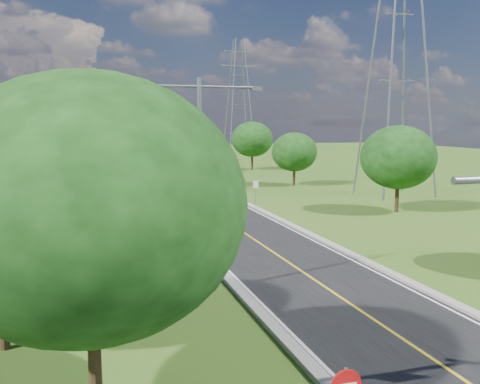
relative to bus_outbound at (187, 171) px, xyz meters
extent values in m
plane|color=#2C5317|center=(-2.76, -1.00, -1.49)|extent=(260.00, 260.00, 0.00)
cube|color=black|center=(-2.76, 5.00, -1.46)|extent=(8.00, 150.00, 0.06)
cube|color=gray|center=(-7.01, 5.00, -1.38)|extent=(0.50, 150.00, 0.22)
cube|color=gray|center=(1.49, 5.00, -1.38)|extent=(0.50, 150.00, 0.22)
cylinder|color=slate|center=(2.44, -23.00, -0.29)|extent=(0.08, 0.08, 2.40)
cube|color=white|center=(2.44, -23.03, 0.51)|extent=(0.55, 0.04, 0.70)
cube|color=gray|center=(-12.76, 79.00, -0.49)|extent=(1.20, 3.00, 2.00)
cube|color=gray|center=(7.24, 79.00, -0.49)|extent=(1.20, 3.00, 2.00)
cube|color=gray|center=(-2.76, 79.00, 1.11)|extent=(30.00, 3.00, 1.20)
cylinder|color=slate|center=(-8.76, -49.00, 3.51)|extent=(0.22, 0.22, 10.00)
cylinder|color=slate|center=(-10.16, -49.00, 8.11)|extent=(2.80, 0.12, 0.12)
cylinder|color=slate|center=(-7.36, -49.00, 8.11)|extent=(2.80, 0.12, 0.12)
cube|color=slate|center=(-11.46, -49.00, 8.06)|extent=(0.50, 0.25, 0.18)
cube|color=slate|center=(-6.06, -49.00, 8.06)|extent=(0.50, 0.25, 0.18)
cylinder|color=slate|center=(-8.76, -16.00, 3.51)|extent=(0.22, 0.22, 10.00)
cylinder|color=slate|center=(-10.16, -16.00, 8.11)|extent=(2.80, 0.12, 0.12)
cylinder|color=slate|center=(-7.36, -16.00, 8.11)|extent=(2.80, 0.12, 0.12)
cube|color=slate|center=(-11.46, -16.00, 8.06)|extent=(0.50, 0.25, 0.18)
cube|color=slate|center=(-6.06, -16.00, 8.06)|extent=(0.50, 0.25, 0.18)
cylinder|color=slate|center=(3.24, 17.00, 3.51)|extent=(0.22, 0.22, 10.00)
cylinder|color=slate|center=(1.84, 17.00, 8.11)|extent=(2.80, 0.12, 0.12)
cylinder|color=slate|center=(4.64, 17.00, 8.11)|extent=(2.80, 0.12, 0.12)
cube|color=slate|center=(0.54, 17.00, 8.06)|extent=(0.50, 0.25, 0.18)
cube|color=slate|center=(5.94, 17.00, 8.06)|extent=(0.50, 0.25, 0.18)
cube|color=slate|center=(23.24, 54.00, 20.35)|extent=(9.00, 0.25, 0.25)
cube|color=slate|center=(23.24, 54.00, 23.71)|extent=(7.00, 0.25, 0.25)
cylinder|color=black|center=(-16.76, -53.00, 0.04)|extent=(0.36, 0.36, 3.06)
cylinder|color=black|center=(-18.76, -33.00, -0.14)|extent=(0.36, 0.36, 2.70)
ellipsoid|color=black|center=(-18.76, -33.00, 3.16)|extent=(6.30, 6.30, 5.36)
cylinder|color=black|center=(-17.76, -11.00, 0.13)|extent=(0.36, 0.36, 3.24)
ellipsoid|color=black|center=(-17.76, -11.00, 4.09)|extent=(7.56, 7.56, 6.43)
cylinder|color=black|center=(-19.76, 13.00, -0.05)|extent=(0.36, 0.36, 2.88)
ellipsoid|color=black|center=(-19.76, 13.00, 3.47)|extent=(6.72, 6.72, 5.71)
cylinder|color=black|center=(-17.26, 37.00, -0.23)|extent=(0.36, 0.36, 2.52)
ellipsoid|color=black|center=(-17.26, 37.00, 2.85)|extent=(5.88, 5.88, 5.00)
cylinder|color=black|center=(-13.76, -59.00, 0.22)|extent=(0.36, 0.36, 3.42)
ellipsoid|color=black|center=(-13.76, -59.00, 4.40)|extent=(7.98, 7.98, 6.78)
cylinder|color=black|center=(13.24, -31.00, -0.05)|extent=(0.36, 0.36, 2.88)
ellipsoid|color=black|center=(13.24, -31.00, 3.47)|extent=(6.72, 6.72, 5.71)
cylinder|color=black|center=(12.24, -9.00, -0.23)|extent=(0.36, 0.36, 2.52)
ellipsoid|color=black|center=(12.24, -9.00, 2.85)|extent=(5.88, 5.88, 5.00)
cylinder|color=black|center=(14.24, 15.00, 0.04)|extent=(0.36, 0.36, 3.06)
ellipsoid|color=black|center=(14.24, 15.00, 3.78)|extent=(7.14, 7.14, 6.07)
cylinder|color=black|center=(11.74, 39.00, -0.32)|extent=(0.36, 0.36, 2.34)
ellipsoid|color=black|center=(11.74, 39.00, 2.54)|extent=(5.46, 5.46, 4.64)
cylinder|color=black|center=(15.24, 59.00, -0.14)|extent=(0.36, 0.36, 2.70)
ellipsoid|color=black|center=(15.24, 59.00, 3.16)|extent=(6.30, 6.30, 5.36)
imported|color=white|center=(0.00, 0.00, 0.00)|extent=(2.95, 10.38, 2.86)
imported|color=white|center=(-3.97, -18.87, 0.05)|extent=(3.22, 10.80, 2.97)
camera|label=1|loc=(-13.88, -72.76, 6.47)|focal=40.00mm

